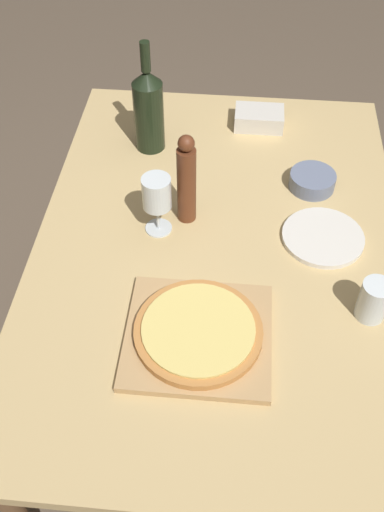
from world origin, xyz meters
TOP-DOWN VIEW (x-y plane):
  - ground_plane at (0.00, 0.00)m, footprint 12.00×12.00m
  - dining_table at (0.00, 0.00)m, footprint 0.95×1.38m
  - cutting_board at (-0.03, -0.30)m, footprint 0.33×0.31m
  - pizza at (-0.03, -0.30)m, footprint 0.29×0.29m
  - wine_bottle at (-0.23, 0.39)m, footprint 0.09×0.09m
  - pepper_mill at (-0.09, 0.09)m, footprint 0.05×0.05m
  - wine_glass at (-0.16, 0.04)m, footprint 0.07×0.07m
  - small_bowl at (0.25, 0.25)m, footprint 0.13×0.13m
  - drinking_tumbler at (0.37, -0.19)m, footprint 0.07×0.07m
  - dinner_plate at (0.27, 0.04)m, footprint 0.21×0.21m
  - food_container at (0.09, 0.53)m, footprint 0.15×0.10m

SIDE VIEW (x-z plane):
  - ground_plane at x=0.00m, z-range 0.00..0.00m
  - dining_table at x=0.00m, z-range 0.29..1.06m
  - dinner_plate at x=0.27m, z-range 0.77..0.79m
  - cutting_board at x=-0.03m, z-range 0.77..0.79m
  - small_bowl at x=0.25m, z-range 0.77..0.82m
  - food_container at x=0.09m, z-range 0.77..0.83m
  - pizza at x=-0.03m, z-range 0.79..0.81m
  - drinking_tumbler at x=0.37m, z-range 0.77..0.88m
  - wine_glass at x=-0.16m, z-range 0.81..0.98m
  - pepper_mill at x=-0.09m, z-range 0.77..1.03m
  - wine_bottle at x=-0.23m, z-range 0.73..1.07m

